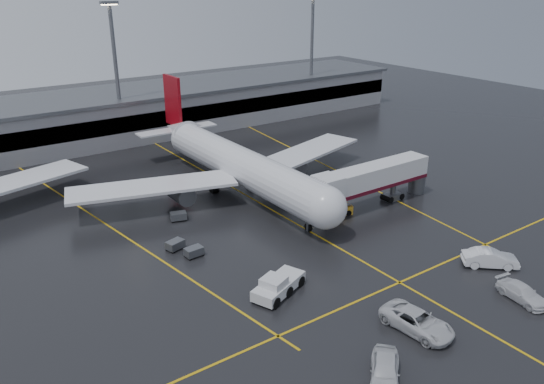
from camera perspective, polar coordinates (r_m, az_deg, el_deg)
ground at (r=72.48m, az=0.38°, el=-2.12°), size 220.00×220.00×0.00m
apron_line_centre at (r=72.47m, az=0.38°, el=-2.11°), size 0.25×90.00×0.02m
apron_line_stop at (r=58.04m, az=13.31°, el=-9.26°), size 60.00×0.25×0.02m
apron_line_left at (r=72.68m, az=-17.34°, el=-3.10°), size 9.99×69.35×0.02m
apron_line_right at (r=90.24m, az=5.98°, el=2.68°), size 7.57×69.64×0.02m
terminal at (r=111.68m, az=-14.25°, el=8.17°), size 122.00×19.00×8.60m
light_mast_mid at (r=102.63m, az=-16.15°, el=12.62°), size 3.00×1.20×25.45m
light_mast_right at (r=124.85m, az=4.22°, el=14.89°), size 3.00×1.20×25.45m
main_airliner at (r=78.49m, az=-3.75°, el=3.05°), size 48.80×45.60×14.10m
jet_bridge at (r=74.07m, az=10.61°, el=1.31°), size 19.90×3.40×6.05m
pushback_tractor at (r=54.26m, az=0.60°, el=-9.87°), size 6.79×4.66×2.25m
belt_loader at (r=72.03m, az=6.88°, el=-1.91°), size 4.21×2.68×2.48m
service_van_a at (r=50.90m, az=15.06°, el=-13.04°), size 3.78×7.05×1.88m
service_van_b at (r=58.68m, az=24.88°, el=-9.64°), size 2.96×5.61×1.55m
service_van_c at (r=63.55m, az=22.02°, el=-6.50°), size 5.75×5.40×1.93m
service_van_d at (r=45.02m, az=11.83°, el=-17.93°), size 5.60×5.40×1.89m
baggage_cart_a at (r=61.72m, az=-8.24°, el=-6.22°), size 2.07×1.42×1.12m
baggage_cart_b at (r=63.55m, az=-10.18°, el=-5.48°), size 2.28×1.80×1.12m
baggage_cart_c at (r=70.81m, az=-9.84°, el=-2.50°), size 2.30×1.84×1.12m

